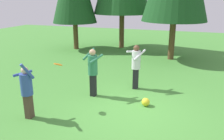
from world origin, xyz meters
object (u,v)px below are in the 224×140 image
Objects in this scene: person_catcher at (93,69)px; ball_yellow at (146,102)px; frisbee at (58,64)px; person_thrower at (27,88)px; person_bystander at (136,63)px.

ball_yellow is (1.99, -0.22, -0.91)m from person_catcher.
frisbee is at bearing 0.00° from person_catcher.
ball_yellow is (3.14, 1.93, -0.81)m from person_thrower.
ball_yellow is at bearing 21.72° from frisbee.
frisbee is at bearing -0.00° from person_bystander.
ball_yellow is at bearing -27.34° from person_thrower.
frisbee is at bearing 0.00° from person_thrower.
person_catcher is 1.77m from person_bystander.
person_bystander is 1.83m from ball_yellow.
person_catcher is 4.83× the size of frisbee.
person_thrower reaches higher than person_catcher.
person_catcher is at bearing 64.01° from frisbee.
ball_yellow is (2.60, 1.04, -1.34)m from frisbee.
frisbee is (-0.61, -1.26, 0.43)m from person_catcher.
person_catcher is at bearing -9.31° from person_bystander.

